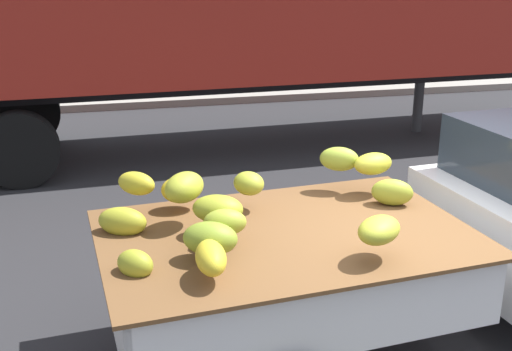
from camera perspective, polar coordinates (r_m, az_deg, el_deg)
The scene contains 3 objects.
ground at distance 5.58m, azimuth 14.84°, elevation -14.72°, with size 220.00×220.00×0.00m, color #28282B.
curb_strip at distance 14.49m, azimuth -4.05°, elevation 6.95°, with size 80.00×0.80×0.16m, color gray.
pickup_truck at distance 5.79m, azimuth 20.54°, elevation -4.15°, with size 5.03×2.18×1.70m.
Camera 1 is at (-2.42, -4.02, 3.02)m, focal length 44.43 mm.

